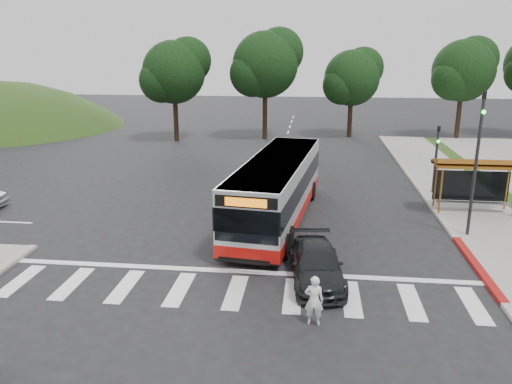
# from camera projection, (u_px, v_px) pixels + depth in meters

# --- Properties ---
(ground) EXTENTS (140.00, 140.00, 0.00)m
(ground) POSITION_uv_depth(u_px,v_px,m) (253.00, 240.00, 22.20)
(ground) COLOR black
(ground) RESTS_ON ground
(sidewalk_east) EXTENTS (4.00, 40.00, 0.12)m
(sidewalk_east) POSITION_uv_depth(u_px,v_px,m) (459.00, 196.00, 28.61)
(sidewalk_east) COLOR gray
(sidewalk_east) RESTS_ON ground
(curb_east) EXTENTS (0.30, 40.00, 0.15)m
(curb_east) POSITION_uv_depth(u_px,v_px,m) (424.00, 195.00, 28.83)
(curb_east) COLOR #9E9991
(curb_east) RESTS_ON ground
(curb_east_red) EXTENTS (0.32, 6.00, 0.15)m
(curb_east_red) POSITION_uv_depth(u_px,v_px,m) (477.00, 267.00, 19.28)
(curb_east_red) COLOR maroon
(curb_east_red) RESTS_ON ground
(crosswalk_ladder) EXTENTS (18.00, 2.60, 0.01)m
(crosswalk_ladder) POSITION_uv_depth(u_px,v_px,m) (235.00, 292.00, 17.42)
(crosswalk_ladder) COLOR silver
(crosswalk_ladder) RESTS_ON ground
(bus_shelter) EXTENTS (4.20, 1.60, 2.86)m
(bus_shelter) POSITION_uv_depth(u_px,v_px,m) (476.00, 169.00, 25.24)
(bus_shelter) COLOR #955718
(bus_shelter) RESTS_ON sidewalk_east
(traffic_signal_ne_tall) EXTENTS (0.18, 0.37, 6.50)m
(traffic_signal_ne_tall) POSITION_uv_depth(u_px,v_px,m) (477.00, 153.00, 21.50)
(traffic_signal_ne_tall) COLOR black
(traffic_signal_ne_tall) RESTS_ON ground
(traffic_signal_ne_short) EXTENTS (0.18, 0.37, 4.00)m
(traffic_signal_ne_short) POSITION_uv_depth(u_px,v_px,m) (436.00, 153.00, 28.57)
(traffic_signal_ne_short) COLOR black
(traffic_signal_ne_short) RESTS_ON ground
(tree_ne_a) EXTENTS (6.16, 5.74, 9.30)m
(tree_ne_a) POSITION_uv_depth(u_px,v_px,m) (464.00, 69.00, 45.47)
(tree_ne_a) COLOR black
(tree_ne_a) RESTS_ON parking_lot
(tree_north_a) EXTENTS (6.60, 6.15, 10.17)m
(tree_north_a) POSITION_uv_depth(u_px,v_px,m) (266.00, 63.00, 45.39)
(tree_north_a) COLOR black
(tree_north_a) RESTS_ON ground
(tree_north_b) EXTENTS (5.72, 5.33, 8.43)m
(tree_north_b) POSITION_uv_depth(u_px,v_px,m) (353.00, 77.00, 46.76)
(tree_north_b) COLOR black
(tree_north_b) RESTS_ON ground
(tree_north_c) EXTENTS (6.16, 5.74, 9.30)m
(tree_north_c) POSITION_uv_depth(u_px,v_px,m) (175.00, 71.00, 44.53)
(tree_north_c) COLOR black
(tree_north_c) RESTS_ON ground
(transit_bus) EXTENTS (4.06, 12.25, 3.11)m
(transit_bus) POSITION_uv_depth(u_px,v_px,m) (277.00, 190.00, 24.39)
(transit_bus) COLOR silver
(transit_bus) RESTS_ON ground
(pedestrian) EXTENTS (0.60, 0.40, 1.61)m
(pedestrian) POSITION_uv_depth(u_px,v_px,m) (314.00, 300.00, 15.20)
(pedestrian) COLOR white
(pedestrian) RESTS_ON ground
(dark_sedan) EXTENTS (2.28, 4.59, 1.28)m
(dark_sedan) POSITION_uv_depth(u_px,v_px,m) (316.00, 264.00, 18.15)
(dark_sedan) COLOR black
(dark_sedan) RESTS_ON ground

